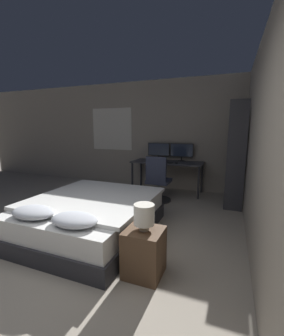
# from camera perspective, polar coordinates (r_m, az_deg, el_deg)

# --- Properties ---
(ground_plane) EXTENTS (20.00, 20.00, 0.00)m
(ground_plane) POSITION_cam_1_polar(r_m,az_deg,el_deg) (2.62, -26.60, -27.05)
(ground_plane) COLOR #9E9384
(wall_back) EXTENTS (12.00, 0.08, 2.70)m
(wall_back) POSITION_cam_1_polar(r_m,az_deg,el_deg) (5.77, 4.96, 8.29)
(wall_back) COLOR #9E9384
(wall_back) RESTS_ON ground_plane
(wall_side_right) EXTENTS (0.06, 12.00, 2.70)m
(wall_side_right) POSITION_cam_1_polar(r_m,az_deg,el_deg) (2.85, 28.04, 5.19)
(wall_side_right) COLOR #9E9384
(wall_side_right) RESTS_ON ground_plane
(bed) EXTENTS (1.68, 1.99, 0.61)m
(bed) POSITION_cam_1_polar(r_m,az_deg,el_deg) (3.45, -12.88, -11.71)
(bed) COLOR #2D2D33
(bed) RESTS_ON ground_plane
(nightstand) EXTENTS (0.39, 0.38, 0.50)m
(nightstand) POSITION_cam_1_polar(r_m,az_deg,el_deg) (2.51, 0.52, -20.63)
(nightstand) COLOR brown
(nightstand) RESTS_ON ground_plane
(bedside_lamp) EXTENTS (0.21, 0.21, 0.28)m
(bedside_lamp) POSITION_cam_1_polar(r_m,az_deg,el_deg) (2.33, 0.54, -11.75)
(bedside_lamp) COLOR gray
(bedside_lamp) RESTS_ON nightstand
(desk) EXTENTS (1.67, 0.66, 0.75)m
(desk) POSITION_cam_1_polar(r_m,az_deg,el_deg) (5.38, 6.41, 0.77)
(desk) COLOR #38383D
(desk) RESTS_ON ground_plane
(monitor_left) EXTENTS (0.56, 0.16, 0.42)m
(monitor_left) POSITION_cam_1_polar(r_m,az_deg,el_deg) (5.64, 4.24, 4.58)
(monitor_left) COLOR black
(monitor_left) RESTS_ON desk
(monitor_right) EXTENTS (0.56, 0.16, 0.42)m
(monitor_right) POSITION_cam_1_polar(r_m,az_deg,el_deg) (5.49, 10.05, 4.30)
(monitor_right) COLOR black
(monitor_right) RESTS_ON desk
(keyboard) EXTENTS (0.37, 0.13, 0.02)m
(keyboard) POSITION_cam_1_polar(r_m,az_deg,el_deg) (5.15, 5.76, 1.38)
(keyboard) COLOR black
(keyboard) RESTS_ON desk
(computer_mouse) EXTENTS (0.07, 0.05, 0.04)m
(computer_mouse) POSITION_cam_1_polar(r_m,az_deg,el_deg) (5.08, 8.73, 1.29)
(computer_mouse) COLOR black
(computer_mouse) RESTS_ON desk
(office_chair) EXTENTS (0.52, 0.52, 0.97)m
(office_chair) POSITION_cam_1_polar(r_m,az_deg,el_deg) (4.71, 4.08, -3.96)
(office_chair) COLOR black
(office_chair) RESTS_ON ground_plane
(bookshelf) EXTENTS (0.33, 0.82, 2.03)m
(bookshelf) POSITION_cam_1_polar(r_m,az_deg,el_deg) (4.71, 22.83, 3.93)
(bookshelf) COLOR #333338
(bookshelf) RESTS_ON ground_plane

